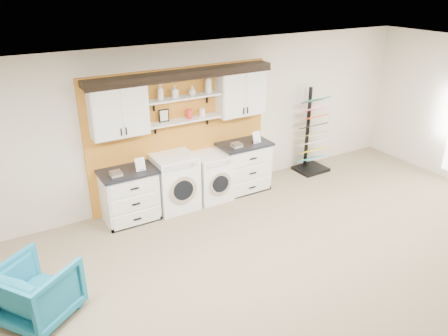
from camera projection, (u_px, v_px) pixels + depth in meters
floor at (330, 331)px, 5.10m from camera, size 10.00×10.00×0.00m
ceiling at (360, 97)px, 3.96m from camera, size 10.00×10.00×0.00m
wall_back at (180, 124)px, 7.68m from camera, size 10.00×0.00×10.00m
accent_panel at (181, 136)px, 7.74m from camera, size 3.40×0.07×2.40m
upper_cabinet_left at (118, 110)px, 6.81m from camera, size 0.90×0.35×0.84m
upper_cabinet_right at (240, 92)px, 7.85m from camera, size 0.90×0.35×0.84m
shelf_lower at (184, 120)px, 7.47m from camera, size 1.32×0.28×0.03m
shelf_upper at (183, 97)px, 7.31m from camera, size 1.32×0.28×0.03m
crown_molding at (182, 74)px, 7.16m from camera, size 3.30×0.41×0.13m
picture_frame at (164, 116)px, 7.30m from camera, size 0.18×0.02×0.22m
canister_red at (189, 114)px, 7.48m from camera, size 0.11×0.11×0.16m
canister_cream at (202, 112)px, 7.60m from camera, size 0.10×0.10×0.14m
base_cabinet_left at (130, 195)px, 7.27m from camera, size 0.92×0.66×0.90m
base_cabinet_right at (244, 166)px, 8.30m from camera, size 0.97×0.66×0.95m
washer at (175, 182)px, 7.63m from camera, size 0.71×0.71×1.00m
dryer at (211, 176)px, 7.98m from camera, size 0.63×0.71×0.87m
sample_rack at (312, 146)px, 9.09m from camera, size 0.65×0.55×1.75m
armchair at (37, 291)px, 5.19m from camera, size 1.14×1.13×0.75m
soap_bottle_a at (160, 92)px, 7.07m from camera, size 0.13×0.13×0.26m
soap_bottle_b at (175, 91)px, 7.19m from camera, size 0.10×0.10×0.21m
soap_bottle_c at (192, 91)px, 7.35m from camera, size 0.17×0.17×0.16m
soap_bottle_d at (208, 83)px, 7.46m from camera, size 0.18×0.18×0.33m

